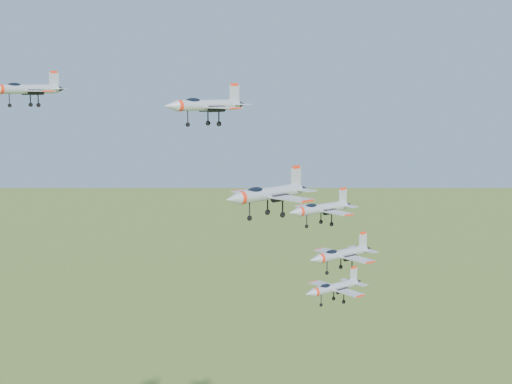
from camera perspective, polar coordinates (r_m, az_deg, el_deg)
jet_lead at (r=100.69m, az=-17.90°, el=7.86°), size 11.34×9.63×3.08m
jet_left_high at (r=97.76m, az=-4.06°, el=6.97°), size 13.81×11.58×3.70m
jet_right_high at (r=83.04m, az=0.93°, el=-0.12°), size 13.49×11.43×3.65m
jet_left_low at (r=114.90m, az=5.18°, el=-1.31°), size 13.83×11.55×3.70m
jet_right_low at (r=97.31m, az=6.22°, el=-7.60°), size 10.68×8.92×2.86m
jet_trail at (r=115.72m, az=6.80°, el=-4.95°), size 14.03×11.72×3.75m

